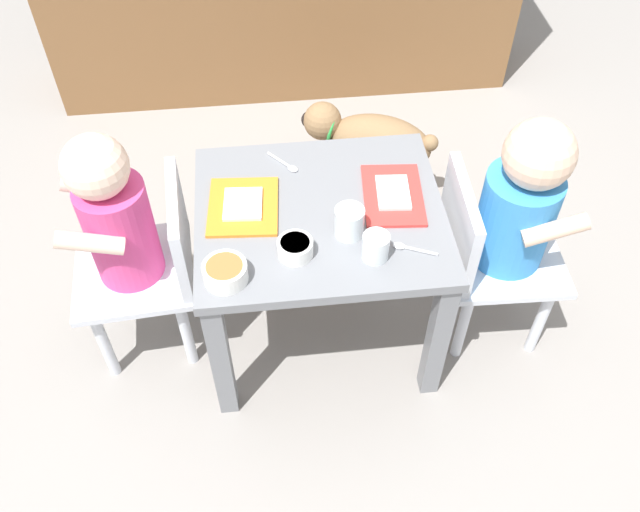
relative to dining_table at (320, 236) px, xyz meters
The scene contains 13 objects.
ground_plane 0.36m from the dining_table, ahead, with size 7.00×7.00×0.00m, color gray.
dining_table is the anchor object (origin of this frame).
seated_child_left 0.45m from the dining_table, behind, with size 0.30×0.30×0.67m.
seated_child_right 0.45m from the dining_table, ahead, with size 0.29×0.29×0.67m.
dog 0.57m from the dining_table, 67.43° to the left, with size 0.41×0.27×0.31m.
food_tray_left 0.20m from the dining_table, behind, with size 0.17×0.20×0.02m.
food_tray_right 0.20m from the dining_table, ahead, with size 0.15×0.21×0.02m.
water_cup_left 0.15m from the dining_table, 53.80° to the right, with size 0.06×0.06×0.07m.
water_cup_right 0.21m from the dining_table, 56.02° to the right, with size 0.06×0.06×0.06m.
cereal_bowl_right_side 0.17m from the dining_table, 118.17° to the right, with size 0.08×0.08×0.04m.
cereal_bowl_left_side 0.30m from the dining_table, 140.53° to the right, with size 0.09×0.09×0.04m.
spoon_by_left_tray 0.24m from the dining_table, 37.33° to the right, with size 0.10×0.05×0.01m.
spoon_by_right_tray 0.20m from the dining_table, 111.70° to the left, with size 0.08×0.08×0.01m.
Camera 1 is at (-0.12, -1.07, 1.52)m, focal length 37.82 mm.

